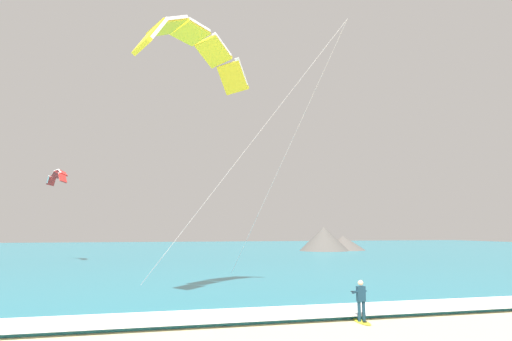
# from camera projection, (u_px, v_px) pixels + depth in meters

# --- Properties ---
(sea) EXTENTS (200.00, 120.00, 0.20)m
(sea) POSITION_uv_depth(u_px,v_px,m) (197.00, 251.00, 75.78)
(sea) COLOR teal
(sea) RESTS_ON ground
(surf_foam) EXTENTS (200.00, 2.87, 0.04)m
(surf_foam) POSITION_uv_depth(u_px,v_px,m) (340.00, 310.00, 19.07)
(surf_foam) COLOR white
(surf_foam) RESTS_ON sea
(surfboard) EXTENTS (0.49, 1.41, 0.09)m
(surfboard) POSITION_uv_depth(u_px,v_px,m) (362.00, 322.00, 17.50)
(surfboard) COLOR yellow
(surfboard) RESTS_ON ground
(kitesurfer) EXTENTS (0.55, 0.53, 1.69)m
(kitesurfer) POSITION_uv_depth(u_px,v_px,m) (361.00, 299.00, 17.64)
(kitesurfer) COLOR #143347
(kitesurfer) RESTS_ON ground
(kite_primary) EXTENTS (9.75, 9.77, 14.34)m
(kite_primary) POSITION_uv_depth(u_px,v_px,m) (194.00, 46.00, 24.68)
(kite_primary) COLOR yellow
(kite_distant) EXTENTS (2.99, 4.52, 1.79)m
(kite_distant) POSITION_uv_depth(u_px,v_px,m) (58.00, 176.00, 49.70)
(kite_distant) COLOR red
(headland_right) EXTENTS (13.11, 10.31, 4.38)m
(headland_right) POSITION_uv_depth(u_px,v_px,m) (329.00, 241.00, 75.74)
(headland_right) COLOR #47423D
(headland_right) RESTS_ON ground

